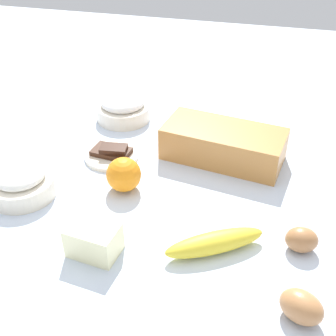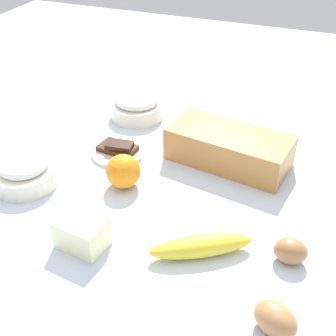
# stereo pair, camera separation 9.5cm
# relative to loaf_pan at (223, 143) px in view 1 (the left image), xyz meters

# --- Properties ---
(ground_plane) EXTENTS (2.40, 2.40, 0.02)m
(ground_plane) POSITION_rel_loaf_pan_xyz_m (-0.10, -0.13, -0.05)
(ground_plane) COLOR silver
(loaf_pan) EXTENTS (0.30, 0.17, 0.08)m
(loaf_pan) POSITION_rel_loaf_pan_xyz_m (0.00, 0.00, 0.00)
(loaf_pan) COLOR #B77A3D
(loaf_pan) RESTS_ON ground_plane
(flour_bowl) EXTENTS (0.15, 0.15, 0.07)m
(flour_bowl) POSITION_rel_loaf_pan_xyz_m (-0.39, -0.24, -0.01)
(flour_bowl) COLOR silver
(flour_bowl) RESTS_ON ground_plane
(sugar_bowl) EXTENTS (0.15, 0.15, 0.07)m
(sugar_bowl) POSITION_rel_loaf_pan_xyz_m (-0.29, 0.13, -0.01)
(sugar_bowl) COLOR silver
(sugar_bowl) RESTS_ON ground_plane
(banana) EXTENTS (0.18, 0.14, 0.04)m
(banana) POSITION_rel_loaf_pan_xyz_m (0.03, -0.31, -0.02)
(banana) COLOR yellow
(banana) RESTS_ON ground_plane
(orange_fruit) EXTENTS (0.08, 0.08, 0.08)m
(orange_fruit) POSITION_rel_loaf_pan_xyz_m (-0.19, -0.17, -0.00)
(orange_fruit) COLOR orange
(orange_fruit) RESTS_ON ground_plane
(butter_block) EXTENTS (0.10, 0.07, 0.06)m
(butter_block) POSITION_rel_loaf_pan_xyz_m (-0.18, -0.37, -0.01)
(butter_block) COLOR #F4EDB2
(butter_block) RESTS_ON ground_plane
(egg_near_butter) EXTENTS (0.09, 0.08, 0.05)m
(egg_near_butter) POSITION_rel_loaf_pan_xyz_m (0.18, -0.42, -0.02)
(egg_near_butter) COLOR #B37949
(egg_near_butter) RESTS_ON ground_plane
(egg_beside_bowl) EXTENTS (0.06, 0.05, 0.05)m
(egg_beside_bowl) POSITION_rel_loaf_pan_xyz_m (0.18, -0.27, -0.02)
(egg_beside_bowl) COLOR #A77044
(egg_beside_bowl) RESTS_ON ground_plane
(chocolate_plate) EXTENTS (0.13, 0.13, 0.03)m
(chocolate_plate) POSITION_rel_loaf_pan_xyz_m (-0.26, -0.06, -0.03)
(chocolate_plate) COLOR silver
(chocolate_plate) RESTS_ON ground_plane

